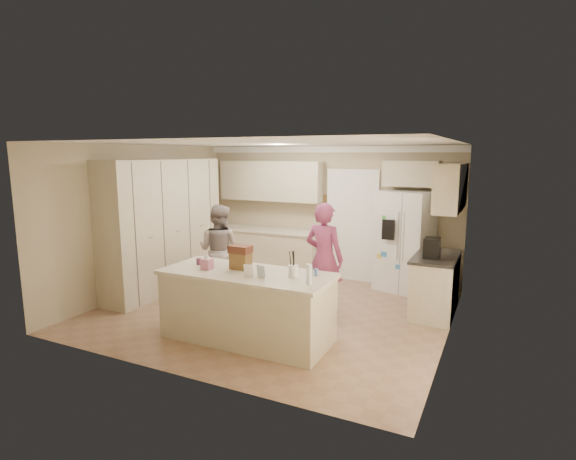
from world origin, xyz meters
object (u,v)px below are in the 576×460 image
at_px(island_base, 247,307).
at_px(teen_boy, 219,250).
at_px(teen_girl, 324,258).
at_px(dollhouse_body, 241,261).
at_px(tissue_box, 207,264).
at_px(utensil_crock, 293,271).
at_px(coffee_maker, 432,248).
at_px(refrigerator, 405,241).

bearing_deg(island_base, teen_boy, 134.52).
bearing_deg(teen_girl, dollhouse_body, 69.19).
bearing_deg(tissue_box, dollhouse_body, 26.57).
bearing_deg(teen_boy, utensil_crock, 141.26).
bearing_deg(island_base, tissue_box, -169.70).
bearing_deg(coffee_maker, island_base, -137.17).
bearing_deg(refrigerator, tissue_box, -105.90).
relative_size(tissue_box, dollhouse_body, 0.54).
xyz_separation_m(island_base, teen_girl, (0.54, 1.40, 0.42)).
height_order(utensil_crock, teen_girl, teen_girl).
relative_size(tissue_box, teen_girl, 0.08).
relative_size(coffee_maker, teen_boy, 0.19).
distance_m(refrigerator, island_base, 3.46).
distance_m(utensil_crock, tissue_box, 1.21).
distance_m(coffee_maker, dollhouse_body, 2.84).
distance_m(coffee_maker, utensil_crock, 2.32).
relative_size(coffee_maker, utensil_crock, 2.00).
bearing_deg(teen_boy, teen_girl, 173.89).
height_order(island_base, dollhouse_body, dollhouse_body).
bearing_deg(utensil_crock, tissue_box, -172.87).
relative_size(island_base, teen_girl, 1.28).
bearing_deg(dollhouse_body, refrigerator, 62.69).
relative_size(refrigerator, teen_boy, 1.13).
xyz_separation_m(teen_boy, teen_girl, (1.96, -0.05, 0.07)).
bearing_deg(coffee_maker, dollhouse_body, -140.71).
distance_m(refrigerator, tissue_box, 3.78).
xyz_separation_m(utensil_crock, tissue_box, (-1.20, -0.15, -0.00)).
bearing_deg(coffee_maker, teen_girl, -161.76).
height_order(refrigerator, teen_girl, refrigerator).
height_order(tissue_box, dollhouse_body, dollhouse_body).
bearing_deg(teen_girl, refrigerator, -109.86).
height_order(coffee_maker, teen_girl, teen_girl).
xyz_separation_m(refrigerator, coffee_maker, (0.64, -1.23, 0.17)).
height_order(utensil_crock, tissue_box, utensil_crock).
bearing_deg(teen_girl, island_base, 76.05).
distance_m(coffee_maker, teen_girl, 1.61).
relative_size(coffee_maker, dollhouse_body, 1.15).
xyz_separation_m(refrigerator, utensil_crock, (-0.76, -3.08, 0.10)).
bearing_deg(teen_girl, tissue_box, 61.12).
distance_m(island_base, teen_boy, 2.06).
bearing_deg(teen_boy, tissue_box, 114.68).
bearing_deg(coffee_maker, utensil_crock, -127.12).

